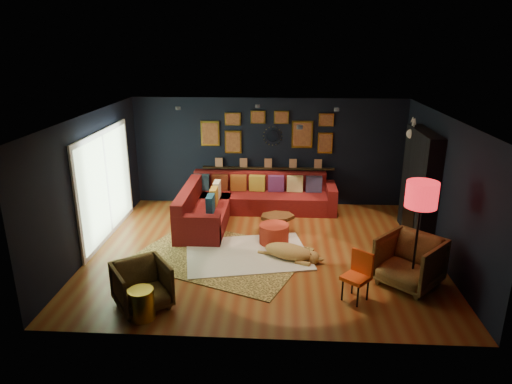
# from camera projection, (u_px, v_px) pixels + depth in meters

# --- Properties ---
(floor) EXTENTS (6.50, 6.50, 0.00)m
(floor) POSITION_uv_depth(u_px,v_px,m) (263.00, 251.00, 8.82)
(floor) COLOR brown
(floor) RESTS_ON ground
(room_walls) EXTENTS (6.50, 6.50, 6.50)m
(room_walls) POSITION_uv_depth(u_px,v_px,m) (264.00, 171.00, 8.32)
(room_walls) COLOR black
(room_walls) RESTS_ON ground
(sectional) EXTENTS (3.41, 2.69, 0.86)m
(sectional) POSITION_uv_depth(u_px,v_px,m) (240.00, 203.00, 10.47)
(sectional) COLOR maroon
(sectional) RESTS_ON ground
(ledge) EXTENTS (3.20, 0.12, 0.04)m
(ledge) POSITION_uv_depth(u_px,v_px,m) (268.00, 168.00, 11.07)
(ledge) COLOR black
(ledge) RESTS_ON room_walls
(gallery_wall) EXTENTS (3.15, 0.04, 1.02)m
(gallery_wall) POSITION_uv_depth(u_px,v_px,m) (268.00, 132.00, 10.83)
(gallery_wall) COLOR gold
(gallery_wall) RESTS_ON room_walls
(sunburst_mirror) EXTENTS (0.47, 0.16, 0.47)m
(sunburst_mirror) POSITION_uv_depth(u_px,v_px,m) (273.00, 136.00, 10.86)
(sunburst_mirror) COLOR silver
(sunburst_mirror) RESTS_ON room_walls
(fireplace) EXTENTS (0.31, 1.60, 2.20)m
(fireplace) POSITION_uv_depth(u_px,v_px,m) (419.00, 189.00, 9.18)
(fireplace) COLOR black
(fireplace) RESTS_ON ground
(deer_head) EXTENTS (0.50, 0.28, 0.45)m
(deer_head) POSITION_uv_depth(u_px,v_px,m) (420.00, 134.00, 9.33)
(deer_head) COLOR white
(deer_head) RESTS_ON fireplace
(sliding_door) EXTENTS (0.06, 2.80, 2.20)m
(sliding_door) POSITION_uv_depth(u_px,v_px,m) (106.00, 184.00, 9.22)
(sliding_door) COLOR white
(sliding_door) RESTS_ON ground
(ceiling_spots) EXTENTS (3.30, 2.50, 0.06)m
(ceiling_spots) POSITION_uv_depth(u_px,v_px,m) (266.00, 112.00, 8.77)
(ceiling_spots) COLOR black
(ceiling_spots) RESTS_ON room_walls
(shag_rug) EXTENTS (2.56, 2.09, 0.03)m
(shag_rug) POSITION_uv_depth(u_px,v_px,m) (247.00, 254.00, 8.65)
(shag_rug) COLOR white
(shag_rug) RESTS_ON ground
(leopard_rug) EXTENTS (3.58, 3.12, 0.02)m
(leopard_rug) POSITION_uv_depth(u_px,v_px,m) (220.00, 256.00, 8.58)
(leopard_rug) COLOR #DCB85D
(leopard_rug) RESTS_ON ground
(coffee_table) EXTENTS (0.82, 0.67, 0.37)m
(coffee_table) POSITION_uv_depth(u_px,v_px,m) (277.00, 218.00, 9.55)
(coffee_table) COLOR brown
(coffee_table) RESTS_ON shag_rug
(pouf) EXTENTS (0.58, 0.58, 0.38)m
(pouf) POSITION_uv_depth(u_px,v_px,m) (274.00, 234.00, 9.05)
(pouf) COLOR #A32B1B
(pouf) RESTS_ON shag_rug
(armchair_left) EXTENTS (1.03, 1.02, 0.78)m
(armchair_left) POSITION_uv_depth(u_px,v_px,m) (142.00, 284.00, 6.85)
(armchair_left) COLOR #AE843C
(armchair_left) RESTS_ON ground
(armchair_right) EXTENTS (1.23, 1.23, 0.92)m
(armchair_right) POSITION_uv_depth(u_px,v_px,m) (410.00, 259.00, 7.46)
(armchair_right) COLOR #AE843C
(armchair_right) RESTS_ON ground
(gold_stool) EXTENTS (0.37, 0.37, 0.46)m
(gold_stool) POSITION_uv_depth(u_px,v_px,m) (142.00, 304.00, 6.62)
(gold_stool) COLOR gold
(gold_stool) RESTS_ON ground
(orange_chair) EXTENTS (0.52, 0.52, 0.79)m
(orange_chair) POSITION_uv_depth(u_px,v_px,m) (359.00, 272.00, 7.04)
(orange_chair) COLOR black
(orange_chair) RESTS_ON ground
(floor_lamp) EXTENTS (0.50, 0.50, 1.81)m
(floor_lamp) POSITION_uv_depth(u_px,v_px,m) (421.00, 199.00, 7.07)
(floor_lamp) COLOR black
(floor_lamp) RESTS_ON ground
(dog) EXTENTS (1.40, 1.05, 0.40)m
(dog) POSITION_uv_depth(u_px,v_px,m) (288.00, 249.00, 8.40)
(dog) COLOR tan
(dog) RESTS_ON leopard_rug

